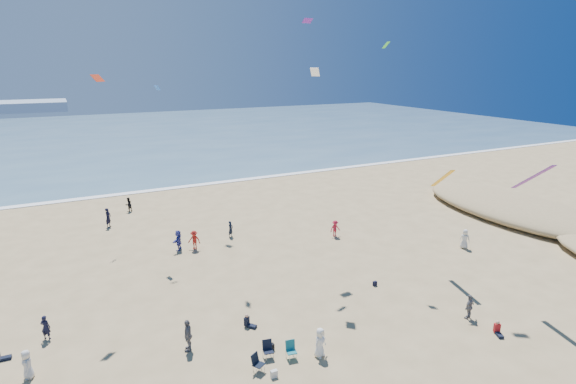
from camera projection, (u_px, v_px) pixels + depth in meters
name	position (u px, v px, depth m)	size (l,w,h in m)	color
ocean	(102.00, 137.00, 98.81)	(220.00, 100.00, 0.06)	#476B84
surf_line	(140.00, 192.00, 55.87)	(220.00, 1.20, 0.08)	white
standing_flyers	(290.00, 286.00, 30.34)	(33.58, 46.41, 1.92)	black
chair_cluster	(273.00, 355.00, 23.75)	(2.76, 1.56, 1.00)	black
white_tote	(274.00, 374.00, 22.74)	(0.35, 0.20, 0.40)	silver
black_backpack	(271.00, 347.00, 24.92)	(0.30, 0.22, 0.38)	black
navy_bag	(375.00, 283.00, 32.20)	(0.28, 0.18, 0.34)	black
kites_aloft	(357.00, 99.00, 27.91)	(41.63, 42.88, 21.77)	blue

